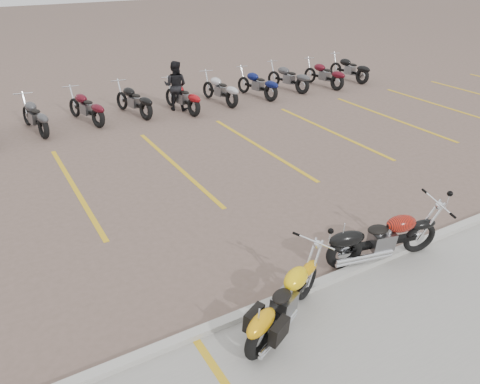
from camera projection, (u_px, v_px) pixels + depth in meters
name	position (u px, v px, depth m)	size (l,w,h in m)	color
ground	(254.00, 235.00, 9.64)	(100.00, 100.00, 0.00)	#6E564E
curb	(314.00, 286.00, 8.07)	(60.00, 0.18, 0.12)	#ADAAA3
parking_stripes	(176.00, 166.00, 12.70)	(38.00, 5.50, 0.01)	gold
yellow_cruiser	(282.00, 304.00, 7.10)	(1.98, 1.07, 0.88)	black
flame_cruiser	(379.00, 239.00, 8.63)	(2.28, 0.64, 0.95)	black
person_b	(176.00, 86.00, 16.79)	(0.86, 0.67, 1.76)	black
bg_bike_row	(134.00, 101.00, 16.23)	(20.78, 2.08, 1.10)	black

